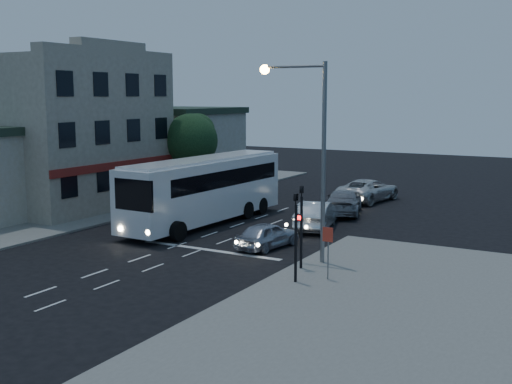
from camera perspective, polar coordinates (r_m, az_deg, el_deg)
The scene contains 16 objects.
ground at distance 31.77m, azimuth -9.17°, elevation -5.45°, with size 120.00×120.00×0.00m, color black.
sidewalk_near at distance 22.34m, azimuth 11.42°, elevation -11.46°, with size 12.00×24.00×0.12m, color slate.
sidewalk_far at distance 46.13m, azimuth -15.66°, elevation -1.19°, with size 12.00×50.00×0.12m, color slate.
road_markings at distance 33.63m, azimuth -3.93°, elevation -4.56°, with size 8.00×30.55×0.01m.
tour_bus at distance 38.24m, azimuth -4.60°, elevation 0.31°, with size 3.20×13.05×3.98m.
car_suv at distance 32.39m, azimuth 1.01°, elevation -3.85°, with size 1.58×3.93×1.34m, color #A4A9B7.
car_sedan_a at distance 37.10m, azimuth 5.35°, elevation -2.05°, with size 1.72×4.94×1.63m, color silver.
car_sedan_b at distance 41.92m, azimuth 7.76°, elevation -0.90°, with size 2.20×5.41×1.57m, color gray.
car_sedan_c at distance 47.32m, azimuth 9.95°, elevation 0.17°, with size 2.69×5.82×1.62m, color silver.
traffic_signal_main at distance 27.94m, azimuth 4.04°, elevation -2.22°, with size 0.25×0.35×4.10m.
traffic_signal_side at distance 25.89m, azimuth 3.57°, elevation -3.08°, with size 0.18×0.15×4.10m.
regulatory_sign at distance 26.52m, azimuth 6.41°, elevation -4.66°, with size 0.45×0.12×2.20m.
streetlight at distance 28.90m, azimuth 4.87°, elevation 4.76°, with size 3.32×0.44×9.00m.
main_building at distance 46.25m, azimuth -16.76°, elevation 5.16°, with size 10.12×12.00×11.00m.
low_building_north at distance 55.08m, azimuth -7.32°, elevation 4.11°, with size 9.40×9.40×6.50m.
street_tree at distance 47.88m, azimuth -5.81°, elevation 4.79°, with size 4.00×4.00×6.20m.
Camera 1 is at (19.30, -24.04, 7.67)m, focal length 45.00 mm.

